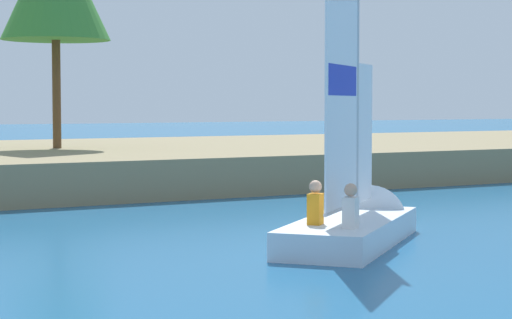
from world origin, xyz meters
The scene contains 2 objects.
shore_bank centered at (0.00, 23.96, 0.50)m, with size 80.00×13.73×1.00m, color #897A56.
sailboat centered at (-0.35, 9.72, 0.40)m, with size 4.46×4.12×5.47m.
Camera 1 is at (-9.95, -3.69, 2.35)m, focal length 67.21 mm.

